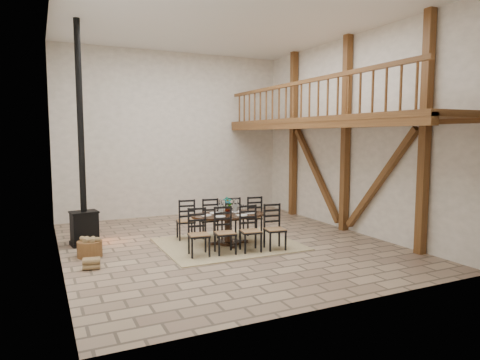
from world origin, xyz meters
name	(u,v)px	position (x,y,z in m)	size (l,w,h in m)	color
ground	(226,244)	(0.00, 0.00, 0.00)	(8.00, 8.00, 0.00)	tan
room_shell	(272,112)	(1.19, 0.00, 3.01)	(7.02, 8.02, 5.01)	white
rug	(228,244)	(0.03, -0.09, 0.01)	(3.00, 2.50, 0.02)	tan
dining_table	(228,229)	(0.03, -0.09, 0.36)	(2.33, 2.15, 1.09)	black
wood_stove	(83,195)	(-2.93, 1.28, 1.15)	(0.66, 0.54, 5.00)	black
log_basket	(90,248)	(-2.94, 0.22, 0.18)	(0.50, 0.50, 0.41)	brown
log_stack	(91,264)	(-3.01, -0.66, 0.11)	(0.34, 0.26, 0.21)	#9C7B57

